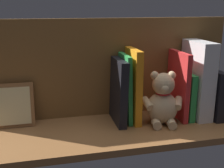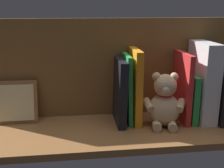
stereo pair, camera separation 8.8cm
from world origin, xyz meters
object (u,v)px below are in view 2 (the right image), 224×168
object	(u,v)px
book_0	(216,95)
picture_frame_leaning	(16,102)
dictionary_thick_white	(203,82)
teddy_bear	(164,102)

from	to	relation	value
book_0	picture_frame_leaning	size ratio (longest dim) A/B	1.19
dictionary_thick_white	teddy_bear	bearing A→B (deg)	13.52
dictionary_thick_white	picture_frame_leaning	bearing A→B (deg)	-4.79
book_0	dictionary_thick_white	size ratio (longest dim) A/B	0.64
dictionary_thick_white	picture_frame_leaning	xyz separation A→B (cm)	(62.90, -5.28, -6.37)
dictionary_thick_white	book_0	bearing A→B (deg)	173.80
book_0	teddy_bear	bearing A→B (deg)	8.65
dictionary_thick_white	teddy_bear	world-z (taller)	dictionary_thick_white
book_0	dictionary_thick_white	distance (cm)	6.88
book_0	teddy_bear	world-z (taller)	teddy_bear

